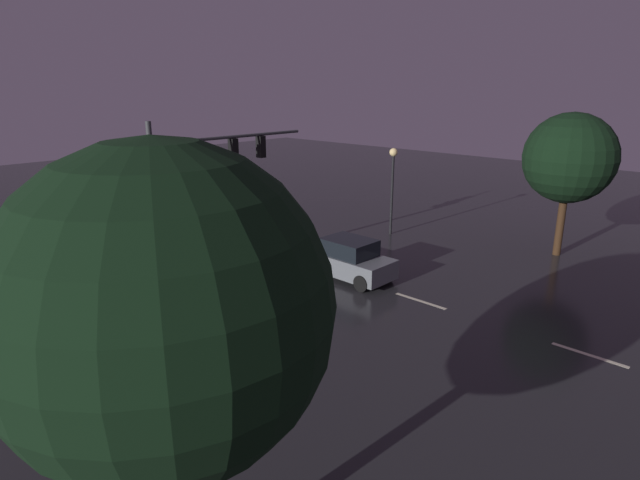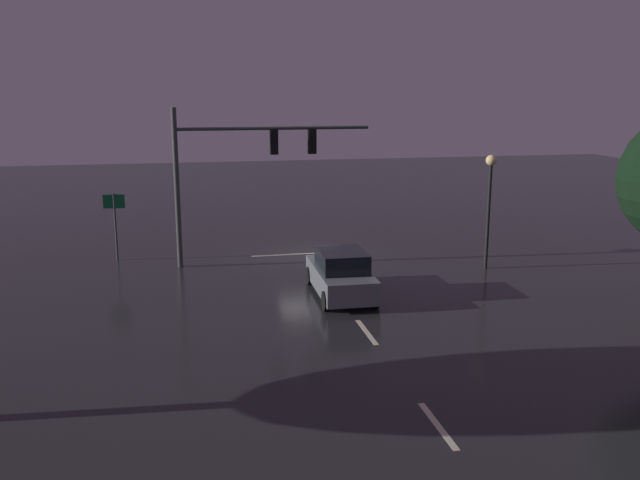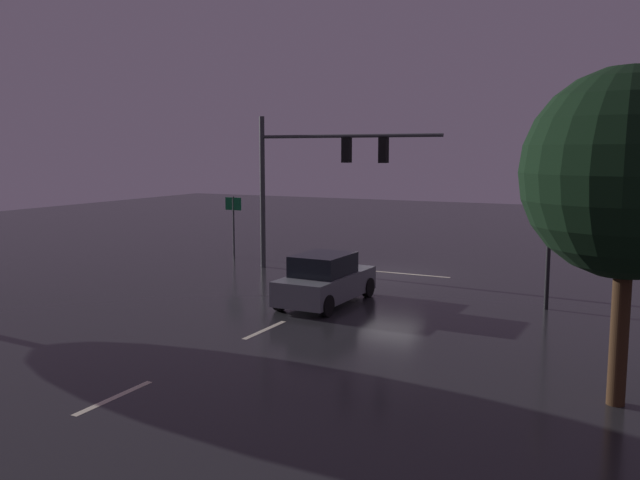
{
  "view_description": "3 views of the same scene",
  "coord_description": "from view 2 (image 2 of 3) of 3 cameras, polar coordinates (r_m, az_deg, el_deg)",
  "views": [
    {
      "loc": [
        15.89,
        19.64,
        7.9
      ],
      "look_at": [
        0.64,
        5.35,
        1.61
      ],
      "focal_mm": 29.09,
      "sensor_mm": 36.0,
      "label": 1
    },
    {
      "loc": [
        5.28,
        28.99,
        7.32
      ],
      "look_at": [
        0.39,
        4.7,
        1.74
      ],
      "focal_mm": 38.15,
      "sensor_mm": 36.0,
      "label": 2
    },
    {
      "loc": [
        -9.9,
        26.15,
        5.1
      ],
      "look_at": [
        0.86,
        4.78,
        1.93
      ],
      "focal_mm": 38.05,
      "sensor_mm": 36.0,
      "label": 3
    }
  ],
  "objects": [
    {
      "name": "car_approaching",
      "position": [
        24.29,
        1.77,
        -2.9
      ],
      "size": [
        1.95,
        4.39,
        1.7
      ],
      "color": "slate",
      "rests_on": "ground_plane"
    },
    {
      "name": "lane_dash_mid",
      "position": [
        21.03,
        3.94,
        -7.7
      ],
      "size": [
        0.16,
        2.2,
        0.01
      ],
      "primitive_type": "cube",
      "rotation": [
        0.0,
        0.0,
        1.57
      ],
      "color": "beige",
      "rests_on": "ground_plane"
    },
    {
      "name": "stop_bar",
      "position": [
        30.6,
        -1.1,
        -1.14
      ],
      "size": [
        5.0,
        0.16,
        0.01
      ],
      "primitive_type": "cube",
      "color": "beige",
      "rests_on": "ground_plane"
    },
    {
      "name": "lane_dash_far",
      "position": [
        26.57,
        0.54,
        -3.29
      ],
      "size": [
        0.16,
        2.2,
        0.01
      ],
      "primitive_type": "cube",
      "rotation": [
        0.0,
        0.0,
        1.57
      ],
      "color": "beige",
      "rests_on": "ground_plane"
    },
    {
      "name": "route_sign",
      "position": [
        30.32,
        -16.85,
        2.24
      ],
      "size": [
        0.9,
        0.12,
        2.93
      ],
      "color": "#383A3D",
      "rests_on": "ground_plane"
    },
    {
      "name": "traffic_signal_assembly",
      "position": [
        28.29,
        -6.68,
        6.79
      ],
      "size": [
        8.12,
        0.47,
        6.55
      ],
      "color": "#383A3D",
      "rests_on": "ground_plane"
    },
    {
      "name": "street_lamp_left_kerb",
      "position": [
        28.31,
        14.05,
        4.18
      ],
      "size": [
        0.44,
        0.44,
        4.69
      ],
      "color": "black",
      "rests_on": "ground_plane"
    },
    {
      "name": "ground_plane",
      "position": [
        30.37,
        -1.02,
        -1.26
      ],
      "size": [
        80.0,
        80.0,
        0.0
      ],
      "primitive_type": "plane",
      "color": "#232326"
    },
    {
      "name": "lane_dash_near",
      "position": [
        15.82,
        9.85,
        -15.06
      ],
      "size": [
        0.16,
        2.2,
        0.01
      ],
      "primitive_type": "cube",
      "rotation": [
        0.0,
        0.0,
        1.57
      ],
      "color": "beige",
      "rests_on": "ground_plane"
    }
  ]
}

